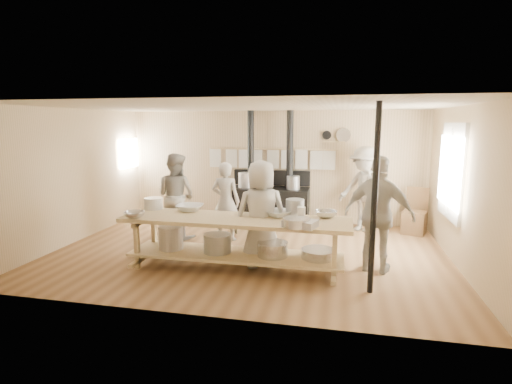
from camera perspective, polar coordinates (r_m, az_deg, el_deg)
ground at (r=7.35m, az=-1.07°, el=-8.56°), size 7.00×7.00×0.00m
room_shell at (r=7.01m, az=-1.12°, el=4.13°), size 7.00×7.00×7.00m
window_right at (r=7.66m, az=26.21°, el=2.68°), size 0.09×1.50×1.65m
left_opening at (r=10.17m, az=-17.74°, el=5.30°), size 0.00×0.90×0.90m
stove at (r=9.23m, az=1.90°, el=-1.42°), size 1.90×0.75×2.60m
towel_rail at (r=9.36m, az=2.28°, el=5.08°), size 3.00×0.04×0.47m
back_wall_shelf at (r=9.23m, az=11.41°, el=7.67°), size 0.63×0.14×0.32m
prep_table at (r=6.37m, az=-3.04°, el=-6.59°), size 3.60×0.90×0.85m
support_post at (r=5.55m, az=16.55°, el=-1.15°), size 0.08×0.08×2.60m
cook_far_left at (r=7.94m, az=-4.35°, el=-1.34°), size 0.59×0.40×1.57m
cook_left at (r=8.23m, az=-11.35°, el=-0.55°), size 0.98×0.85×1.73m
cook_center at (r=6.44m, az=0.74°, el=-3.16°), size 1.01×0.86×1.74m
cook_right at (r=6.46m, az=17.13°, el=-3.13°), size 1.16×0.78×1.84m
cook_by_window at (r=8.86m, az=15.19°, el=0.38°), size 1.37×1.23×1.84m
chair at (r=9.12m, az=21.70°, el=-3.76°), size 0.58×0.58×0.97m
bowl_white_a at (r=6.85m, az=-9.44°, el=-2.22°), size 0.47×0.47×0.11m
bowl_steel_a at (r=6.55m, az=-16.99°, el=-3.11°), size 0.42×0.42×0.10m
bowl_white_b at (r=6.36m, az=3.17°, el=-3.06°), size 0.58×0.58×0.10m
bowl_steel_b at (r=6.38m, az=9.96°, el=-3.12°), size 0.41×0.41×0.11m
roasting_pan at (r=5.76m, az=6.34°, el=-4.46°), size 0.53×0.43×0.10m
mixing_bowl_large at (r=5.77m, az=5.80°, el=-4.32°), size 0.51×0.51×0.13m
bucket_galv at (r=6.40m, az=5.59°, el=-2.23°), size 0.38×0.38×0.27m
deep_bowl_enamel at (r=7.11m, az=-14.44°, el=-1.60°), size 0.40×0.40×0.20m
pitcher at (r=6.17m, az=6.48°, el=-3.05°), size 0.16×0.16×0.20m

